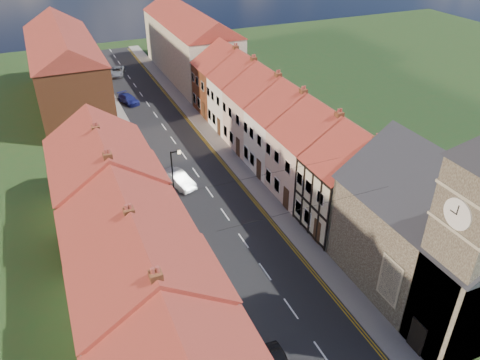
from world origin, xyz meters
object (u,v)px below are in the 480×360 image
(church, at_px, (445,228))
(car_mid, at_px, (178,179))
(lamppost, at_px, (174,178))
(car_distant, at_px, (117,71))
(car_far, at_px, (129,99))

(church, height_order, car_mid, church)
(lamppost, bearing_deg, car_distant, 86.67)
(church, distance_m, car_far, 45.85)
(lamppost, height_order, car_distant, lamppost)
(lamppost, bearing_deg, car_far, 86.76)
(church, height_order, lamppost, church)
(lamppost, height_order, car_far, lamppost)
(lamppost, distance_m, car_distant, 39.79)
(car_far, xyz_separation_m, car_distant, (0.76, 12.25, 0.05))
(lamppost, relative_size, car_far, 1.51)
(lamppost, relative_size, car_distant, 1.34)
(car_mid, bearing_deg, lamppost, -126.83)
(car_mid, height_order, car_distant, car_mid)
(car_far, relative_size, car_distant, 0.88)
(car_far, distance_m, car_distant, 12.27)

